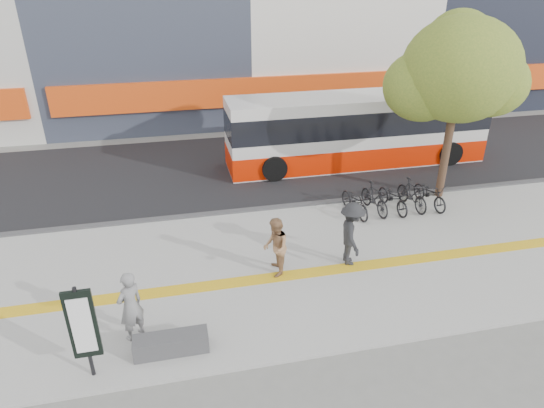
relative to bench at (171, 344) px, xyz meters
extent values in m
plane|color=slate|center=(2.60, 1.20, -0.30)|extent=(120.00, 120.00, 0.00)
cube|color=gray|center=(2.60, 2.70, -0.27)|extent=(40.00, 7.00, 0.08)
cube|color=#C19316|center=(2.60, 2.20, -0.22)|extent=(40.00, 0.45, 0.01)
cube|color=black|center=(2.60, 10.20, -0.28)|extent=(40.00, 8.00, 0.06)
cube|color=#313133|center=(2.60, 6.20, -0.23)|extent=(40.00, 0.25, 0.14)
cube|color=#E04811|center=(4.60, 15.25, 1.70)|extent=(19.00, 0.50, 1.40)
cube|color=#313133|center=(0.00, 0.00, 0.00)|extent=(1.60, 0.45, 0.45)
cylinder|color=black|center=(-1.60, -0.30, 0.88)|extent=(0.08, 0.08, 2.20)
cube|color=black|center=(-1.60, -0.30, 1.09)|extent=(0.55, 0.08, 1.60)
cube|color=white|center=(-1.60, -0.35, 1.09)|extent=(0.40, 0.02, 1.30)
cylinder|color=#3A261A|center=(9.80, 5.90, 1.38)|extent=(0.28, 0.28, 3.20)
ellipsoid|color=#4F6B23|center=(9.80, 5.90, 4.29)|extent=(3.80, 3.80, 3.42)
ellipsoid|color=#4F6B23|center=(8.80, 6.40, 3.69)|extent=(2.60, 2.60, 2.34)
ellipsoid|color=#4F6B23|center=(10.70, 5.50, 3.90)|extent=(2.40, 2.40, 2.16)
ellipsoid|color=#4F6B23|center=(10.10, 6.70, 5.10)|extent=(2.20, 2.20, 1.98)
cube|color=beige|center=(8.02, 9.70, 1.20)|extent=(10.81, 2.25, 2.88)
cube|color=red|center=(8.02, 9.70, 0.25)|extent=(10.83, 2.27, 0.90)
cube|color=black|center=(8.02, 9.70, 1.69)|extent=(10.83, 2.27, 0.99)
cylinder|color=black|center=(4.23, 8.57, 0.25)|extent=(0.99, 0.32, 0.99)
cylinder|color=black|center=(4.23, 10.83, 0.25)|extent=(0.99, 0.32, 0.99)
cylinder|color=black|center=(11.80, 8.57, 0.25)|extent=(0.99, 0.32, 0.99)
cylinder|color=black|center=(11.80, 10.83, 0.25)|extent=(0.99, 0.32, 0.99)
imported|color=black|center=(6.25, 5.20, 0.24)|extent=(0.84, 1.82, 0.92)
imported|color=black|center=(6.94, 5.20, 0.29)|extent=(0.70, 1.75, 1.02)
imported|color=black|center=(7.63, 5.20, 0.24)|extent=(0.84, 1.82, 0.92)
imported|color=black|center=(8.32, 5.20, 0.29)|extent=(0.70, 1.75, 1.02)
imported|color=black|center=(9.00, 5.20, 0.24)|extent=(0.84, 1.82, 0.92)
imported|color=black|center=(-0.80, 0.68, 0.63)|extent=(0.75, 0.72, 1.72)
imported|color=#926947|center=(2.86, 2.39, 0.61)|extent=(0.72, 0.88, 1.66)
imported|color=#232325|center=(5.02, 2.46, 0.71)|extent=(0.85, 1.29, 1.86)
camera|label=1|loc=(0.44, -8.09, 7.33)|focal=31.38mm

